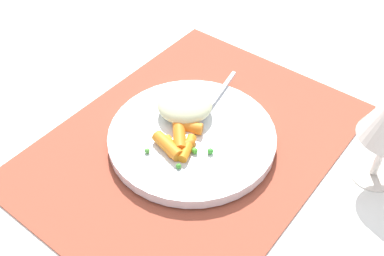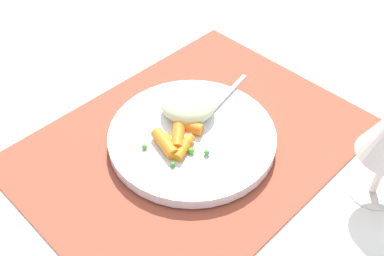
{
  "view_description": "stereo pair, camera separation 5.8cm",
  "coord_description": "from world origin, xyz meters",
  "px_view_note": "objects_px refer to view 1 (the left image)",
  "views": [
    {
      "loc": [
        0.37,
        0.29,
        0.49
      ],
      "look_at": [
        0.0,
        0.0,
        0.03
      ],
      "focal_mm": 43.67,
      "sensor_mm": 36.0,
      "label": 1
    },
    {
      "loc": [
        0.33,
        0.33,
        0.49
      ],
      "look_at": [
        0.0,
        0.0,
        0.03
      ],
      "focal_mm": 43.67,
      "sensor_mm": 36.0,
      "label": 2
    }
  ],
  "objects_px": {
    "plate": "(192,137)",
    "rice_mound": "(185,104)",
    "fork": "(202,118)",
    "carrot_portion": "(179,141)"
  },
  "relations": [
    {
      "from": "plate",
      "to": "fork",
      "type": "distance_m",
      "value": 0.03
    },
    {
      "from": "rice_mound",
      "to": "carrot_portion",
      "type": "height_order",
      "value": "rice_mound"
    },
    {
      "from": "fork",
      "to": "plate",
      "type": "bearing_deg",
      "value": 10.92
    },
    {
      "from": "plate",
      "to": "rice_mound",
      "type": "bearing_deg",
      "value": -128.07
    },
    {
      "from": "plate",
      "to": "rice_mound",
      "type": "height_order",
      "value": "rice_mound"
    },
    {
      "from": "plate",
      "to": "rice_mound",
      "type": "relative_size",
      "value": 2.94
    },
    {
      "from": "carrot_portion",
      "to": "fork",
      "type": "relative_size",
      "value": 0.37
    },
    {
      "from": "plate",
      "to": "fork",
      "type": "xyz_separation_m",
      "value": [
        -0.03,
        -0.01,
        0.01
      ]
    },
    {
      "from": "plate",
      "to": "fork",
      "type": "height_order",
      "value": "fork"
    },
    {
      "from": "rice_mound",
      "to": "carrot_portion",
      "type": "distance_m",
      "value": 0.07
    }
  ]
}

